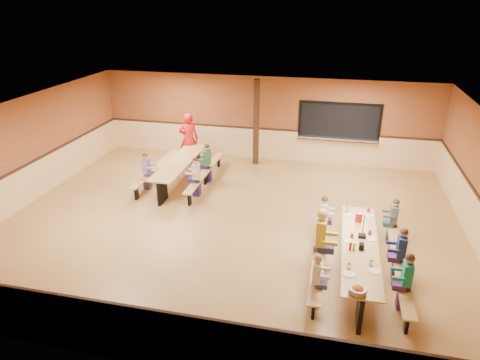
# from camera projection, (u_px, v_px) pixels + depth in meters

# --- Properties ---
(ground) EXTENTS (12.00, 12.00, 0.00)m
(ground) POSITION_uv_depth(u_px,v_px,m) (231.00, 222.00, 11.43)
(ground) COLOR olive
(ground) RESTS_ON ground
(room_envelope) EXTENTS (12.04, 10.04, 3.02)m
(room_envelope) POSITION_uv_depth(u_px,v_px,m) (231.00, 198.00, 11.15)
(room_envelope) COLOR brown
(room_envelope) RESTS_ON ground
(kitchen_pass_through) EXTENTS (2.78, 0.28, 1.38)m
(kitchen_pass_through) POSITION_uv_depth(u_px,v_px,m) (339.00, 124.00, 14.73)
(kitchen_pass_through) COLOR black
(kitchen_pass_through) RESTS_ON ground
(structural_post) EXTENTS (0.18, 0.18, 3.00)m
(structural_post) POSITION_uv_depth(u_px,v_px,m) (256.00, 123.00, 14.81)
(structural_post) COLOR black
(structural_post) RESTS_ON ground
(cafeteria_table_main) EXTENTS (1.91, 3.70, 0.74)m
(cafeteria_table_main) POSITION_uv_depth(u_px,v_px,m) (359.00, 254.00, 9.05)
(cafeteria_table_main) COLOR #B08745
(cafeteria_table_main) RESTS_ON ground
(cafeteria_table_second) EXTENTS (1.91, 3.70, 0.74)m
(cafeteria_table_second) POSITION_uv_depth(u_px,v_px,m) (181.00, 166.00, 13.69)
(cafeteria_table_second) COLOR #B08745
(cafeteria_table_second) RESTS_ON ground
(seated_child_white_left) EXTENTS (0.33, 0.27, 1.12)m
(seated_child_white_left) POSITION_uv_depth(u_px,v_px,m) (316.00, 280.00, 8.15)
(seated_child_white_left) COLOR silver
(seated_child_white_left) RESTS_ON ground
(seated_adult_yellow) EXTENTS (0.47, 0.38, 1.41)m
(seated_adult_yellow) POSITION_uv_depth(u_px,v_px,m) (321.00, 239.00, 9.25)
(seated_adult_yellow) COLOR gold
(seated_adult_yellow) RESTS_ON ground
(seated_child_grey_left) EXTENTS (0.33, 0.27, 1.13)m
(seated_child_grey_left) POSITION_uv_depth(u_px,v_px,m) (323.00, 218.00, 10.42)
(seated_child_grey_left) COLOR white
(seated_child_grey_left) RESTS_ON ground
(seated_child_teal_right) EXTENTS (0.36, 0.30, 1.20)m
(seated_child_teal_right) POSITION_uv_depth(u_px,v_px,m) (406.00, 282.00, 8.04)
(seated_child_teal_right) COLOR #18826D
(seated_child_teal_right) RESTS_ON ground
(seated_child_navy_right) EXTENTS (0.36, 0.30, 1.20)m
(seated_child_navy_right) POSITION_uv_depth(u_px,v_px,m) (400.00, 254.00, 8.90)
(seated_child_navy_right) COLOR navy
(seated_child_navy_right) RESTS_ON ground
(seated_child_char_right) EXTENTS (0.34, 0.28, 1.14)m
(seated_child_char_right) POSITION_uv_depth(u_px,v_px,m) (393.00, 222.00, 10.25)
(seated_child_char_right) COLOR #464950
(seated_child_char_right) RESTS_ON ground
(seated_child_purple_sec) EXTENTS (0.35, 0.28, 1.16)m
(seated_child_purple_sec) POSITION_uv_depth(u_px,v_px,m) (146.00, 171.00, 13.15)
(seated_child_purple_sec) COLOR #8C5E97
(seated_child_purple_sec) RESTS_ON ground
(seated_child_green_sec) EXTENTS (0.38, 0.31, 1.23)m
(seated_child_green_sec) POSITION_uv_depth(u_px,v_px,m) (207.00, 163.00, 13.70)
(seated_child_green_sec) COLOR #2A643F
(seated_child_green_sec) RESTS_ON ground
(seated_child_tan_sec) EXTENTS (0.37, 0.30, 1.21)m
(seated_child_tan_sec) POSITION_uv_depth(u_px,v_px,m) (196.00, 177.00, 12.69)
(seated_child_tan_sec) COLOR beige
(seated_child_tan_sec) RESTS_ON ground
(standing_woman) EXTENTS (0.77, 0.61, 1.86)m
(standing_woman) POSITION_uv_depth(u_px,v_px,m) (189.00, 139.00, 14.99)
(standing_woman) COLOR #B11415
(standing_woman) RESTS_ON ground
(punch_pitcher) EXTENTS (0.16, 0.16, 0.22)m
(punch_pitcher) POSITION_uv_depth(u_px,v_px,m) (359.00, 217.00, 9.86)
(punch_pitcher) COLOR red
(punch_pitcher) RESTS_ON cafeteria_table_main
(chip_bowl) EXTENTS (0.32, 0.32, 0.15)m
(chip_bowl) POSITION_uv_depth(u_px,v_px,m) (358.00, 290.00, 7.48)
(chip_bowl) COLOR orange
(chip_bowl) RESTS_ON cafeteria_table_main
(napkin_dispenser) EXTENTS (0.10, 0.14, 0.13)m
(napkin_dispenser) POSITION_uv_depth(u_px,v_px,m) (361.00, 246.00, 8.80)
(napkin_dispenser) COLOR black
(napkin_dispenser) RESTS_ON cafeteria_table_main
(condiment_mustard) EXTENTS (0.06, 0.06, 0.17)m
(condiment_mustard) POSITION_uv_depth(u_px,v_px,m) (354.00, 246.00, 8.76)
(condiment_mustard) COLOR yellow
(condiment_mustard) RESTS_ON cafeteria_table_main
(condiment_ketchup) EXTENTS (0.06, 0.06, 0.17)m
(condiment_ketchup) POSITION_uv_depth(u_px,v_px,m) (350.00, 246.00, 8.78)
(condiment_ketchup) COLOR #B2140F
(condiment_ketchup) RESTS_ON cafeteria_table_main
(table_paddle) EXTENTS (0.16, 0.16, 0.56)m
(table_paddle) POSITION_uv_depth(u_px,v_px,m) (363.00, 232.00, 9.21)
(table_paddle) COLOR black
(table_paddle) RESTS_ON cafeteria_table_main
(place_settings) EXTENTS (0.65, 3.30, 0.11)m
(place_settings) POSITION_uv_depth(u_px,v_px,m) (360.00, 243.00, 8.95)
(place_settings) COLOR beige
(place_settings) RESTS_ON cafeteria_table_main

